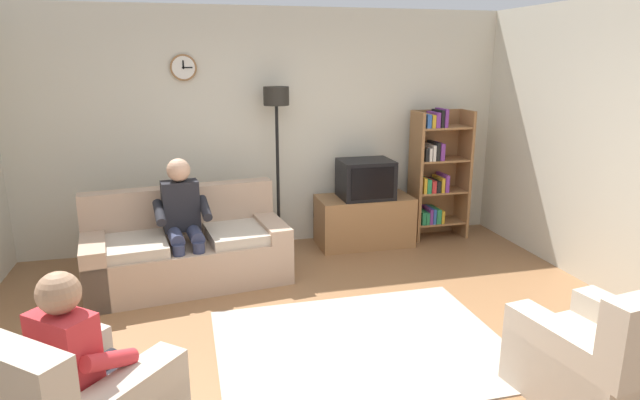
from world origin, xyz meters
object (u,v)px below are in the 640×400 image
(tv_stand, at_px, (364,221))
(person_on_couch, at_px, (183,217))
(tv, at_px, (366,179))
(person_in_left_armchair, at_px, (82,357))
(bookshelf, at_px, (436,173))
(couch, at_px, (187,251))
(floor_lamp, at_px, (277,124))
(armchair_near_bookshelf, at_px, (602,362))

(tv_stand, xyz_separation_m, person_on_couch, (-2.06, -0.73, 0.41))
(tv_stand, height_order, person_on_couch, person_on_couch)
(tv, xyz_separation_m, person_in_left_armchair, (-2.60, -2.94, -0.19))
(tv, height_order, bookshelf, bookshelf)
(couch, relative_size, person_on_couch, 1.61)
(floor_lamp, bearing_deg, tv, -7.02)
(tv_stand, height_order, bookshelf, bookshelf)
(bookshelf, bearing_deg, tv, -174.28)
(tv_stand, distance_m, tv, 0.51)
(bookshelf, distance_m, person_on_couch, 3.09)
(couch, distance_m, armchair_near_bookshelf, 3.66)
(tv, bearing_deg, person_in_left_armchair, -131.51)
(tv, bearing_deg, bookshelf, 5.72)
(armchair_near_bookshelf, relative_size, person_in_left_armchair, 0.88)
(floor_lamp, distance_m, person_in_left_armchair, 3.56)
(tv, xyz_separation_m, armchair_near_bookshelf, (0.48, -3.25, -0.51))
(couch, xyz_separation_m, bookshelf, (2.97, 0.69, 0.49))
(floor_lamp, relative_size, person_on_couch, 1.49)
(tv, relative_size, floor_lamp, 0.32)
(couch, bearing_deg, tv, 16.20)
(tv_stand, distance_m, armchair_near_bookshelf, 3.31)
(tv, relative_size, person_on_couch, 0.48)
(couch, bearing_deg, armchair_near_bookshelf, -46.50)
(tv, height_order, person_on_couch, person_on_couch)
(floor_lamp, bearing_deg, tv_stand, -5.64)
(person_on_couch, xyz_separation_m, person_in_left_armchair, (-0.55, -2.24, -0.09))
(floor_lamp, height_order, armchair_near_bookshelf, floor_lamp)
(bookshelf, bearing_deg, person_on_couch, -165.07)
(person_in_left_armchair, bearing_deg, floor_lamp, 62.42)
(floor_lamp, bearing_deg, person_on_couch, -141.97)
(bookshelf, xyz_separation_m, armchair_near_bookshelf, (-0.45, -3.34, -0.51))
(tv_stand, height_order, tv, tv)
(tv_stand, xyz_separation_m, person_in_left_armchair, (-2.60, -2.97, 0.32))
(tv_stand, xyz_separation_m, floor_lamp, (-1.00, 0.10, 1.16))
(couch, distance_m, bookshelf, 3.09)
(person_on_couch, bearing_deg, tv, 18.85)
(tv_stand, distance_m, bookshelf, 1.06)
(person_on_couch, bearing_deg, bookshelf, 14.93)
(couch, xyz_separation_m, armchair_near_bookshelf, (2.52, -2.66, -0.02))
(couch, xyz_separation_m, person_in_left_armchair, (-0.56, -2.35, 0.29))
(couch, bearing_deg, person_in_left_armchair, -103.43)
(tv, distance_m, person_in_left_armchair, 3.94)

